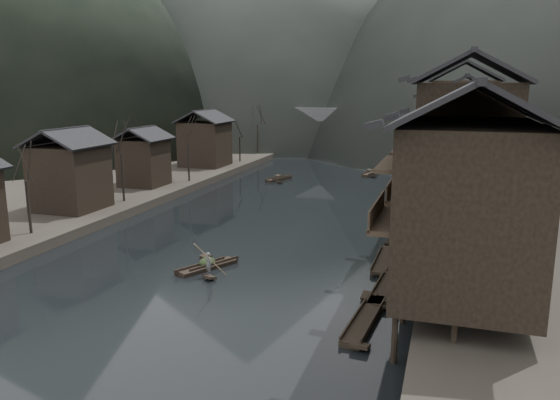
% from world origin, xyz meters
% --- Properties ---
extents(water, '(300.00, 300.00, 0.00)m').
position_xyz_m(water, '(0.00, 0.00, 0.00)').
color(water, black).
rests_on(water, ground).
extents(left_bank, '(40.00, 200.00, 1.20)m').
position_xyz_m(left_bank, '(-35.00, 40.00, 0.60)').
color(left_bank, '#2D2823').
rests_on(left_bank, ground).
extents(stilt_houses, '(9.00, 67.60, 16.29)m').
position_xyz_m(stilt_houses, '(17.28, 18.73, 8.88)').
color(stilt_houses, black).
rests_on(stilt_houses, ground).
extents(left_houses, '(8.10, 53.20, 8.73)m').
position_xyz_m(left_houses, '(-20.50, 20.12, 5.66)').
color(left_houses, black).
rests_on(left_houses, left_bank).
extents(bare_trees, '(3.82, 72.80, 7.63)m').
position_xyz_m(bare_trees, '(-17.00, 26.08, 6.50)').
color(bare_trees, black).
rests_on(bare_trees, left_bank).
extents(moored_sampans, '(3.05, 69.12, 0.47)m').
position_xyz_m(moored_sampans, '(12.08, 24.21, 0.20)').
color(moored_sampans, black).
rests_on(moored_sampans, water).
extents(midriver_boats, '(14.55, 40.88, 0.45)m').
position_xyz_m(midriver_boats, '(-0.73, 55.29, 0.20)').
color(midriver_boats, black).
rests_on(midriver_boats, water).
extents(stone_bridge, '(40.00, 6.00, 9.00)m').
position_xyz_m(stone_bridge, '(-0.00, 72.00, 5.11)').
color(stone_bridge, '#4C4C4F').
rests_on(stone_bridge, ground).
extents(hero_sampan, '(3.33, 5.19, 0.44)m').
position_xyz_m(hero_sampan, '(-0.53, -0.36, 0.20)').
color(hero_sampan, black).
rests_on(hero_sampan, water).
extents(cargo_heap, '(1.19, 1.55, 0.71)m').
position_xyz_m(cargo_heap, '(-0.65, -0.14, 0.80)').
color(cargo_heap, black).
rests_on(cargo_heap, hero_sampan).
extents(boatman, '(0.73, 0.65, 1.67)m').
position_xyz_m(boatman, '(0.35, -2.02, 1.28)').
color(boatman, '#575759').
rests_on(boatman, hero_sampan).
extents(bamboo_pole, '(1.68, 2.04, 2.93)m').
position_xyz_m(bamboo_pole, '(0.55, -2.02, 3.58)').
color(bamboo_pole, '#8C7A51').
rests_on(bamboo_pole, boatman).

